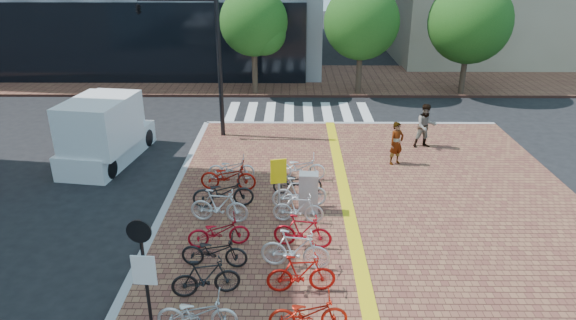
{
  "coord_description": "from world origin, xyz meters",
  "views": [
    {
      "loc": [
        0.17,
        -11.72,
        8.06
      ],
      "look_at": [
        0.03,
        4.49,
        1.3
      ],
      "focal_mm": 32.0,
      "sensor_mm": 36.0,
      "label": 1
    }
  ],
  "objects_px": {
    "bike_11": "(303,231)",
    "utility_box": "(308,193)",
    "bike_5": "(223,192)",
    "notice_sign": "(143,264)",
    "bike_7": "(231,168)",
    "bike_15": "(300,167)",
    "bike_3": "(219,231)",
    "bike_8": "(308,313)",
    "bike_4": "(219,206)",
    "yellow_sign": "(279,176)",
    "bike_13": "(299,192)",
    "bike_0": "(197,313)",
    "bike_2": "(214,251)",
    "bike_1": "(206,277)",
    "box_truck": "(105,130)",
    "pedestrian_b": "(426,126)",
    "bike_12": "(298,208)",
    "bike_10": "(295,249)",
    "traffic_light_pole": "(182,35)",
    "bike_6": "(228,176)",
    "bike_14": "(297,182)",
    "pedestrian_a": "(396,143)",
    "bike_9": "(301,273)"
  },
  "relations": [
    {
      "from": "bike_5",
      "to": "notice_sign",
      "type": "bearing_deg",
      "value": 165.02
    },
    {
      "from": "pedestrian_b",
      "to": "bike_11",
      "type": "bearing_deg",
      "value": -131.0
    },
    {
      "from": "bike_13",
      "to": "pedestrian_a",
      "type": "xyz_separation_m",
      "value": [
        3.81,
        3.71,
        0.31
      ]
    },
    {
      "from": "bike_3",
      "to": "bike_15",
      "type": "relative_size",
      "value": 0.94
    },
    {
      "from": "bike_2",
      "to": "yellow_sign",
      "type": "distance_m",
      "value": 3.5
    },
    {
      "from": "bike_6",
      "to": "pedestrian_b",
      "type": "bearing_deg",
      "value": -58.2
    },
    {
      "from": "bike_3",
      "to": "box_truck",
      "type": "relative_size",
      "value": 0.35
    },
    {
      "from": "bike_1",
      "to": "bike_4",
      "type": "xyz_separation_m",
      "value": [
        -0.16,
        3.63,
        0.04
      ]
    },
    {
      "from": "bike_2",
      "to": "box_truck",
      "type": "bearing_deg",
      "value": 39.38
    },
    {
      "from": "bike_7",
      "to": "pedestrian_b",
      "type": "xyz_separation_m",
      "value": [
        7.84,
        3.36,
        0.5
      ]
    },
    {
      "from": "bike_10",
      "to": "traffic_light_pole",
      "type": "distance_m",
      "value": 12.08
    },
    {
      "from": "bike_14",
      "to": "pedestrian_b",
      "type": "xyz_separation_m",
      "value": [
        5.43,
        4.52,
        0.5
      ]
    },
    {
      "from": "pedestrian_b",
      "to": "box_truck",
      "type": "distance_m",
      "value": 13.16
    },
    {
      "from": "bike_4",
      "to": "bike_5",
      "type": "distance_m",
      "value": 0.99
    },
    {
      "from": "bike_11",
      "to": "bike_15",
      "type": "bearing_deg",
      "value": 9.97
    },
    {
      "from": "bike_11",
      "to": "utility_box",
      "type": "relative_size",
      "value": 1.26
    },
    {
      "from": "bike_7",
      "to": "pedestrian_a",
      "type": "height_order",
      "value": "pedestrian_a"
    },
    {
      "from": "bike_2",
      "to": "bike_10",
      "type": "distance_m",
      "value": 2.15
    },
    {
      "from": "bike_9",
      "to": "yellow_sign",
      "type": "xyz_separation_m",
      "value": [
        -0.64,
        4.04,
        0.78
      ]
    },
    {
      "from": "bike_12",
      "to": "notice_sign",
      "type": "height_order",
      "value": "notice_sign"
    },
    {
      "from": "bike_13",
      "to": "bike_15",
      "type": "height_order",
      "value": "bike_13"
    },
    {
      "from": "notice_sign",
      "to": "traffic_light_pole",
      "type": "bearing_deg",
      "value": 96.82
    },
    {
      "from": "bike_5",
      "to": "bike_15",
      "type": "height_order",
      "value": "bike_5"
    },
    {
      "from": "bike_7",
      "to": "bike_15",
      "type": "relative_size",
      "value": 0.91
    },
    {
      "from": "bike_9",
      "to": "bike_14",
      "type": "height_order",
      "value": "bike_9"
    },
    {
      "from": "bike_15",
      "to": "pedestrian_a",
      "type": "bearing_deg",
      "value": -65.88
    },
    {
      "from": "bike_11",
      "to": "bike_6",
      "type": "bearing_deg",
      "value": 44.23
    },
    {
      "from": "bike_2",
      "to": "bike_11",
      "type": "bearing_deg",
      "value": -63.27
    },
    {
      "from": "bike_2",
      "to": "notice_sign",
      "type": "distance_m",
      "value": 3.06
    },
    {
      "from": "bike_5",
      "to": "bike_8",
      "type": "xyz_separation_m",
      "value": [
        2.61,
        -5.85,
        -0.06
      ]
    },
    {
      "from": "bike_4",
      "to": "yellow_sign",
      "type": "distance_m",
      "value": 2.06
    },
    {
      "from": "bike_13",
      "to": "box_truck",
      "type": "distance_m",
      "value": 8.86
    },
    {
      "from": "bike_0",
      "to": "bike_8",
      "type": "xyz_separation_m",
      "value": [
        2.44,
        0.03,
        -0.01
      ]
    },
    {
      "from": "bike_1",
      "to": "bike_10",
      "type": "bearing_deg",
      "value": -73.0
    },
    {
      "from": "bike_3",
      "to": "bike_8",
      "type": "distance_m",
      "value": 4.24
    },
    {
      "from": "bike_0",
      "to": "pedestrian_b",
      "type": "distance_m",
      "value": 13.76
    },
    {
      "from": "bike_9",
      "to": "bike_10",
      "type": "distance_m",
      "value": 1.03
    },
    {
      "from": "bike_6",
      "to": "traffic_light_pole",
      "type": "xyz_separation_m",
      "value": [
        -2.41,
        5.67,
        3.97
      ]
    },
    {
      "from": "bike_0",
      "to": "notice_sign",
      "type": "distance_m",
      "value": 1.67
    },
    {
      "from": "bike_0",
      "to": "pedestrian_a",
      "type": "xyz_separation_m",
      "value": [
        6.13,
        9.56,
        0.38
      ]
    },
    {
      "from": "bike_6",
      "to": "bike_7",
      "type": "bearing_deg",
      "value": 2.7
    },
    {
      "from": "bike_2",
      "to": "bike_11",
      "type": "xyz_separation_m",
      "value": [
        2.36,
        0.98,
        0.03
      ]
    },
    {
      "from": "bike_0",
      "to": "bike_9",
      "type": "height_order",
      "value": "bike_9"
    },
    {
      "from": "yellow_sign",
      "to": "box_truck",
      "type": "distance_m",
      "value": 8.48
    },
    {
      "from": "bike_12",
      "to": "notice_sign",
      "type": "xyz_separation_m",
      "value": [
        -3.29,
        -4.96,
        1.32
      ]
    },
    {
      "from": "bike_5",
      "to": "bike_1",
      "type": "bearing_deg",
      "value": 175.19
    },
    {
      "from": "bike_0",
      "to": "bike_5",
      "type": "relative_size",
      "value": 0.9
    },
    {
      "from": "pedestrian_b",
      "to": "box_truck",
      "type": "xyz_separation_m",
      "value": [
        -13.1,
        -1.25,
        0.21
      ]
    },
    {
      "from": "bike_12",
      "to": "utility_box",
      "type": "height_order",
      "value": "utility_box"
    },
    {
      "from": "bike_0",
      "to": "bike_10",
      "type": "xyz_separation_m",
      "value": [
        2.16,
        2.44,
        0.09
      ]
    }
  ]
}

